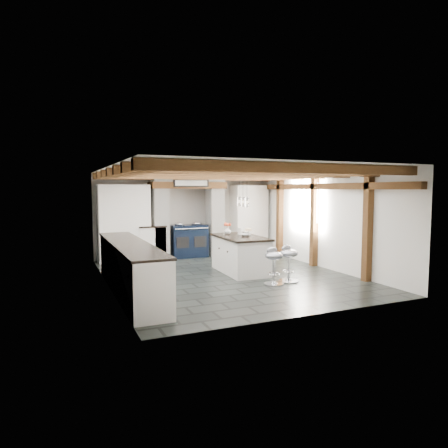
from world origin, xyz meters
name	(u,v)px	position (x,y,z in m)	size (l,w,h in m)	color
ground	(227,276)	(0.00, 0.00, 0.00)	(6.00, 6.00, 0.00)	black
room_shell	(181,223)	(-0.61, 1.42, 1.07)	(6.00, 6.03, 6.00)	white
range_cooker	(188,240)	(0.00, 2.68, 0.47)	(1.00, 0.63, 0.99)	black
kitchen_island	(240,254)	(0.42, 0.23, 0.42)	(0.95, 1.71, 1.10)	white
bar_stool_near	(288,259)	(0.92, -1.01, 0.47)	(0.44, 0.44, 0.75)	silver
bar_stool_far	(274,262)	(0.52, -1.10, 0.46)	(0.41, 0.41, 0.74)	silver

